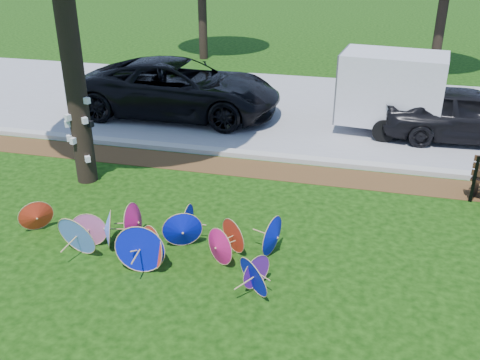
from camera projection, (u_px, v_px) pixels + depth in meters
The scene contains 8 objects.
ground at pixel (180, 279), 8.61m from camera, with size 90.00×90.00×0.00m, color black.
mulch_strip at pixel (245, 168), 12.56m from camera, with size 90.00×1.00×0.01m, color #472D16.
curb at pixel (252, 155), 13.15m from camera, with size 90.00×0.30×0.12m, color #B7B5AD.
street at pixel (281, 107), 16.81m from camera, with size 90.00×8.00×0.01m, color gray.
parasol_pile at pixel (162, 238), 9.06m from camera, with size 4.98×1.98×0.85m.
black_van at pixel (180, 88), 15.77m from camera, with size 2.74×5.93×1.65m, color black.
dark_pickup at pixel (465, 115), 13.89m from camera, with size 1.70×4.22×1.44m, color black.
cargo_trailer at pixel (392, 88), 14.31m from camera, with size 2.66×1.68×2.46m, color silver.
Camera 1 is at (2.65, -6.66, 5.13)m, focal length 40.00 mm.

